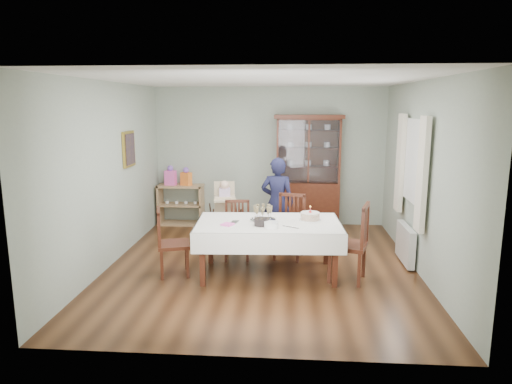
# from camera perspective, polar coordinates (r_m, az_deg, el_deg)

# --- Properties ---
(floor) EXTENTS (5.00, 5.00, 0.00)m
(floor) POSITION_cam_1_polar(r_m,az_deg,el_deg) (6.89, 0.67, -9.21)
(floor) COLOR #593319
(floor) RESTS_ON ground
(room_shell) EXTENTS (5.00, 5.00, 5.00)m
(room_shell) POSITION_cam_1_polar(r_m,az_deg,el_deg) (7.03, 0.97, 5.48)
(room_shell) COLOR #9EAA99
(room_shell) RESTS_ON floor
(dining_table) EXTENTS (2.06, 1.25, 0.76)m
(dining_table) POSITION_cam_1_polar(r_m,az_deg,el_deg) (6.46, 1.56, -7.00)
(dining_table) COLOR #492212
(dining_table) RESTS_ON floor
(china_cabinet) EXTENTS (1.30, 0.48, 2.18)m
(china_cabinet) POSITION_cam_1_polar(r_m,az_deg,el_deg) (8.81, 6.50, 2.72)
(china_cabinet) COLOR #492212
(china_cabinet) RESTS_ON floor
(sideboard) EXTENTS (0.90, 0.38, 0.80)m
(sideboard) POSITION_cam_1_polar(r_m,az_deg,el_deg) (9.21, -9.36, -1.57)
(sideboard) COLOR tan
(sideboard) RESTS_ON floor
(picture_frame) EXTENTS (0.04, 0.48, 0.58)m
(picture_frame) POSITION_cam_1_polar(r_m,az_deg,el_deg) (7.74, -15.61, 5.19)
(picture_frame) COLOR gold
(picture_frame) RESTS_ON room_shell
(window) EXTENTS (0.04, 1.02, 1.22)m
(window) POSITION_cam_1_polar(r_m,az_deg,el_deg) (7.04, 19.24, 3.62)
(window) COLOR white
(window) RESTS_ON room_shell
(curtain_left) EXTENTS (0.07, 0.30, 1.55)m
(curtain_left) POSITION_cam_1_polar(r_m,az_deg,el_deg) (6.44, 20.07, 2.04)
(curtain_left) COLOR silver
(curtain_left) RESTS_ON room_shell
(curtain_right) EXTENTS (0.07, 0.30, 1.55)m
(curtain_right) POSITION_cam_1_polar(r_m,az_deg,el_deg) (7.63, 17.58, 3.49)
(curtain_right) COLOR silver
(curtain_right) RESTS_ON room_shell
(radiator) EXTENTS (0.10, 0.80, 0.55)m
(radiator) POSITION_cam_1_polar(r_m,az_deg,el_deg) (7.28, 18.16, -6.17)
(radiator) COLOR white
(radiator) RESTS_ON floor
(chair_far_left) EXTENTS (0.43, 0.43, 0.89)m
(chair_far_left) POSITION_cam_1_polar(r_m,az_deg,el_deg) (7.15, -2.38, -6.20)
(chair_far_left) COLOR #492212
(chair_far_left) RESTS_ON floor
(chair_far_right) EXTENTS (0.53, 0.53, 0.99)m
(chair_far_right) POSITION_cam_1_polar(r_m,az_deg,el_deg) (7.17, 4.16, -5.93)
(chair_far_right) COLOR #492212
(chair_far_right) RESTS_ON floor
(chair_end_left) EXTENTS (0.53, 0.53, 0.95)m
(chair_end_left) POSITION_cam_1_polar(r_m,az_deg,el_deg) (6.57, -10.35, -7.78)
(chair_end_left) COLOR #492212
(chair_end_left) RESTS_ON floor
(chair_end_right) EXTENTS (0.60, 0.60, 1.07)m
(chair_end_right) POSITION_cam_1_polar(r_m,az_deg,el_deg) (6.38, 11.52, -8.06)
(chair_end_right) COLOR #492212
(chair_end_right) RESTS_ON floor
(woman) EXTENTS (0.59, 0.43, 1.51)m
(woman) POSITION_cam_1_polar(r_m,az_deg,el_deg) (7.62, 2.68, -1.31)
(woman) COLOR black
(woman) RESTS_ON floor
(high_chair) EXTENTS (0.56, 0.56, 1.08)m
(high_chair) POSITION_cam_1_polar(r_m,az_deg,el_deg) (7.96, -3.90, -3.26)
(high_chair) COLOR black
(high_chair) RESTS_ON floor
(champagne_tray) EXTENTS (0.36, 0.36, 0.22)m
(champagne_tray) POSITION_cam_1_polar(r_m,az_deg,el_deg) (6.41, 0.87, -2.99)
(champagne_tray) COLOR silver
(champagne_tray) RESTS_ON dining_table
(birthday_cake) EXTENTS (0.31, 0.31, 0.21)m
(birthday_cake) POSITION_cam_1_polar(r_m,az_deg,el_deg) (6.46, 6.78, -3.08)
(birthday_cake) COLOR white
(birthday_cake) RESTS_ON dining_table
(plate_stack_dark) EXTENTS (0.25, 0.25, 0.10)m
(plate_stack_dark) POSITION_cam_1_polar(r_m,az_deg,el_deg) (6.17, 0.72, -3.75)
(plate_stack_dark) COLOR black
(plate_stack_dark) RESTS_ON dining_table
(plate_stack_white) EXTENTS (0.25, 0.25, 0.08)m
(plate_stack_white) POSITION_cam_1_polar(r_m,az_deg,el_deg) (6.05, 1.93, -4.13)
(plate_stack_white) COLOR white
(plate_stack_white) RESTS_ON dining_table
(napkin_stack) EXTENTS (0.19, 0.19, 0.02)m
(napkin_stack) POSITION_cam_1_polar(r_m,az_deg,el_deg) (6.20, -3.58, -4.06)
(napkin_stack) COLOR #FC5DBF
(napkin_stack) RESTS_ON dining_table
(cutlery) EXTENTS (0.14, 0.18, 0.01)m
(cutlery) POSITION_cam_1_polar(r_m,az_deg,el_deg) (6.34, -3.02, -3.74)
(cutlery) COLOR silver
(cutlery) RESTS_ON dining_table
(cake_knife) EXTENTS (0.22, 0.14, 0.01)m
(cake_knife) POSITION_cam_1_polar(r_m,az_deg,el_deg) (6.09, 4.36, -4.40)
(cake_knife) COLOR silver
(cake_knife) RESTS_ON dining_table
(gift_bag_pink) EXTENTS (0.23, 0.17, 0.39)m
(gift_bag_pink) POSITION_cam_1_polar(r_m,az_deg,el_deg) (9.13, -10.64, 1.94)
(gift_bag_pink) COLOR #FC5DBF
(gift_bag_pink) RESTS_ON sideboard
(gift_bag_orange) EXTENTS (0.23, 0.20, 0.36)m
(gift_bag_orange) POSITION_cam_1_polar(r_m,az_deg,el_deg) (9.05, -8.73, 1.84)
(gift_bag_orange) COLOR orange
(gift_bag_orange) RESTS_ON sideboard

